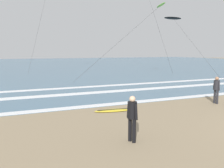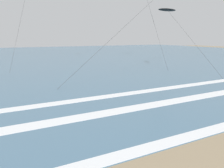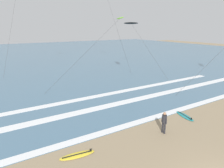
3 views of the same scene
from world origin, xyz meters
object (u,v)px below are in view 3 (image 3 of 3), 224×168
at_px(surfboard_left_pile, 185,116).
at_px(surfboard_foreground_flat, 77,155).
at_px(surfer_left_near, 164,121).
at_px(kite_lime_high_right, 120,18).
at_px(kite_black_mid_center, 131,23).

height_order(surfboard_left_pile, surfboard_foreground_flat, same).
relative_size(surfer_left_near, kite_lime_high_right, 0.13).
height_order(surfer_left_near, surfboard_left_pile, surfer_left_near).
distance_m(surfboard_left_pile, kite_lime_high_right, 16.32).
distance_m(surfboard_foreground_flat, kite_black_mid_center, 28.07).
relative_size(surfboard_foreground_flat, kite_black_mid_center, 0.20).
bearing_deg(surfer_left_near, surfboard_left_pile, 16.46).
bearing_deg(kite_black_mid_center, surfboard_left_pile, -114.01).
distance_m(surfboard_foreground_flat, kite_lime_high_right, 20.54).
height_order(surfboard_left_pile, kite_black_mid_center, kite_black_mid_center).
height_order(surfer_left_near, kite_lime_high_right, kite_lime_high_right).
xyz_separation_m(surfer_left_near, surfboard_left_pile, (3.57, 1.06, -0.91)).
bearing_deg(surfboard_left_pile, kite_black_mid_center, 65.99).
bearing_deg(surfboard_left_pile, surfer_left_near, -163.54).
xyz_separation_m(surfboard_left_pile, surfboard_foreground_flat, (-9.83, -0.33, 0.00)).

